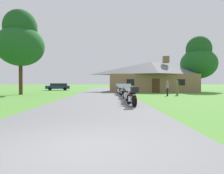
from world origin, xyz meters
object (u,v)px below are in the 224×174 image
object	(u,v)px
motorcycle_silver_sixth_in_row	(120,90)
bystander_olive_shirt_near_lodge	(177,87)
bystander_gray_shirt_beside_signpost	(167,87)
motorcycle_blue_third_in_row	(126,93)
motorcycle_silver_nearest_to_camera	(132,96)
motorcycle_silver_fifth_in_row	(124,91)
motorcycle_silver_second_in_row	(129,94)
parked_navy_suv_far_left	(58,86)
motorcycle_yellow_fourth_in_row	(125,92)
motorcycle_blue_farthest_in_row	(119,89)
tree_left_near	(20,41)
tree_right_of_lodge	(199,59)

from	to	relation	value
motorcycle_silver_sixth_in_row	bystander_olive_shirt_near_lodge	xyz separation A→B (m)	(6.57, -0.14, 0.34)
motorcycle_silver_sixth_in_row	bystander_gray_shirt_beside_signpost	xyz separation A→B (m)	(5.12, -1.16, 0.32)
motorcycle_blue_third_in_row	motorcycle_silver_sixth_in_row	size ratio (longest dim) A/B	1.00
motorcycle_silver_nearest_to_camera	motorcycle_silver_fifth_in_row	xyz separation A→B (m)	(0.20, 8.82, -0.01)
bystander_gray_shirt_beside_signpost	motorcycle_silver_second_in_row	bearing A→B (deg)	-4.21
bystander_olive_shirt_near_lodge	motorcycle_silver_fifth_in_row	bearing A→B (deg)	-89.11
motorcycle_silver_sixth_in_row	bystander_gray_shirt_beside_signpost	distance (m)	5.26
motorcycle_silver_second_in_row	motorcycle_silver_fifth_in_row	xyz separation A→B (m)	(0.16, 6.68, 0.00)
motorcycle_silver_fifth_in_row	parked_navy_suv_far_left	world-z (taller)	parked_navy_suv_far_left
motorcycle_yellow_fourth_in_row	motorcycle_silver_sixth_in_row	world-z (taller)	same
bystander_gray_shirt_beside_signpost	motorcycle_blue_farthest_in_row	bearing A→B (deg)	-93.70
motorcycle_yellow_fourth_in_row	bystander_gray_shirt_beside_signpost	bearing A→B (deg)	35.24
motorcycle_blue_farthest_in_row	tree_left_near	xyz separation A→B (m)	(-12.05, -0.31, 5.99)
motorcycle_silver_sixth_in_row	parked_navy_suv_far_left	world-z (taller)	parked_navy_suv_far_left
motorcycle_yellow_fourth_in_row	bystander_gray_shirt_beside_signpost	world-z (taller)	bystander_gray_shirt_beside_signpost
motorcycle_blue_third_in_row	tree_right_of_lodge	bearing A→B (deg)	45.31
bystander_gray_shirt_beside_signpost	parked_navy_suv_far_left	bearing A→B (deg)	-109.59
motorcycle_silver_fifth_in_row	motorcycle_silver_nearest_to_camera	bearing A→B (deg)	-98.64
bystander_olive_shirt_near_lodge	tree_right_of_lodge	xyz separation A→B (m)	(7.35, 10.75, 4.49)
motorcycle_silver_sixth_in_row	tree_left_near	distance (m)	13.64
motorcycle_silver_fifth_in_row	motorcycle_blue_farthest_in_row	distance (m)	4.59
motorcycle_blue_third_in_row	motorcycle_silver_fifth_in_row	world-z (taller)	same
motorcycle_silver_nearest_to_camera	bystander_olive_shirt_near_lodge	bearing A→B (deg)	53.08
tree_right_of_lodge	bystander_olive_shirt_near_lodge	bearing A→B (deg)	-124.35
motorcycle_yellow_fourth_in_row	tree_left_near	size ratio (longest dim) A/B	0.20
bystander_gray_shirt_beside_signpost	motorcycle_silver_sixth_in_row	bearing A→B (deg)	-74.47
motorcycle_yellow_fourth_in_row	motorcycle_silver_fifth_in_row	distance (m)	2.18
motorcycle_yellow_fourth_in_row	motorcycle_silver_nearest_to_camera	bearing A→B (deg)	-91.53
motorcycle_silver_second_in_row	motorcycle_yellow_fourth_in_row	distance (m)	4.50
motorcycle_silver_second_in_row	motorcycle_silver_nearest_to_camera	bearing A→B (deg)	-94.35
motorcycle_blue_third_in_row	motorcycle_silver_sixth_in_row	bearing A→B (deg)	84.67
motorcycle_yellow_fourth_in_row	tree_left_near	world-z (taller)	tree_left_near
motorcycle_silver_second_in_row	bystander_olive_shirt_near_lodge	world-z (taller)	bystander_olive_shirt_near_lodge
parked_navy_suv_far_left	bystander_olive_shirt_near_lodge	bearing A→B (deg)	-149.36
motorcycle_silver_sixth_in_row	motorcycle_blue_farthest_in_row	size ratio (longest dim) A/B	1.00
motorcycle_blue_farthest_in_row	motorcycle_silver_fifth_in_row	bearing A→B (deg)	-93.80
motorcycle_blue_third_in_row	bystander_gray_shirt_beside_signpost	xyz separation A→B (m)	(5.04, 5.54, 0.31)
motorcycle_blue_third_in_row	parked_navy_suv_far_left	size ratio (longest dim) A/B	0.42
motorcycle_yellow_fourth_in_row	parked_navy_suv_far_left	xyz separation A→B (m)	(-11.50, 21.72, 0.17)
parked_navy_suv_far_left	motorcycle_silver_fifth_in_row	bearing A→B (deg)	-165.02
tree_right_of_lodge	motorcycle_silver_nearest_to_camera	bearing A→B (deg)	-122.43
motorcycle_blue_third_in_row	motorcycle_silver_fifth_in_row	xyz separation A→B (m)	(0.10, 4.19, -0.01)
motorcycle_silver_nearest_to_camera	motorcycle_silver_fifth_in_row	size ratio (longest dim) A/B	1.00
bystander_gray_shirt_beside_signpost	tree_left_near	xyz separation A→B (m)	(-17.24, 2.93, 5.68)
motorcycle_blue_third_in_row	motorcycle_silver_sixth_in_row	world-z (taller)	same
motorcycle_silver_nearest_to_camera	motorcycle_blue_third_in_row	size ratio (longest dim) A/B	1.00
bystander_gray_shirt_beside_signpost	tree_right_of_lodge	world-z (taller)	tree_right_of_lodge
motorcycle_yellow_fourth_in_row	parked_navy_suv_far_left	bearing A→B (deg)	117.79
motorcycle_silver_nearest_to_camera	motorcycle_silver_second_in_row	xyz separation A→B (m)	(0.04, 2.14, -0.01)
motorcycle_silver_nearest_to_camera	motorcycle_yellow_fourth_in_row	world-z (taller)	same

